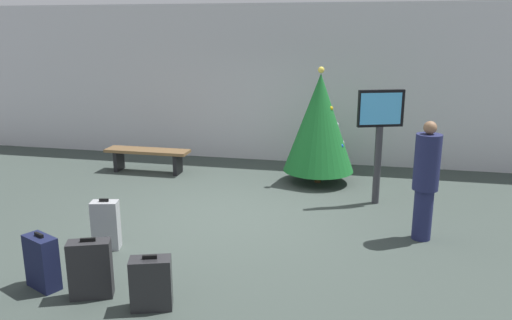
{
  "coord_description": "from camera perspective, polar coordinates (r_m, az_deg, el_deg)",
  "views": [
    {
      "loc": [
        2.06,
        -7.37,
        2.87
      ],
      "look_at": [
        0.41,
        0.09,
        0.9
      ],
      "focal_mm": 35.64,
      "sensor_mm": 36.0,
      "label": 1
    }
  ],
  "objects": [
    {
      "name": "waiting_bench",
      "position": [
        10.68,
        -12.07,
        0.59
      ],
      "size": [
        1.74,
        0.44,
        0.48
      ],
      "color": "brown",
      "rests_on": "ground_plane"
    },
    {
      "name": "ground_plane",
      "position": [
        8.17,
        -2.99,
        -6.13
      ],
      "size": [
        16.0,
        16.0,
        0.0
      ],
      "primitive_type": "plane",
      "color": "#38423D"
    },
    {
      "name": "suitcase_2",
      "position": [
        5.6,
        -11.69,
        -13.41
      ],
      "size": [
        0.48,
        0.36,
        0.6
      ],
      "color": "#232326",
      "rests_on": "ground_plane"
    },
    {
      "name": "traveller_0",
      "position": [
        7.35,
        18.52,
        -1.99
      ],
      "size": [
        0.43,
        0.43,
        1.68
      ],
      "color": "#1E234C",
      "rests_on": "ground_plane"
    },
    {
      "name": "suitcase_0",
      "position": [
        6.35,
        -22.89,
        -10.52
      ],
      "size": [
        0.47,
        0.37,
        0.66
      ],
      "color": "#141938",
      "rests_on": "ground_plane"
    },
    {
      "name": "holiday_tree",
      "position": [
        9.64,
        7.14,
        4.17
      ],
      "size": [
        1.34,
        1.34,
        2.21
      ],
      "color": "#4C3319",
      "rests_on": "ground_plane"
    },
    {
      "name": "flight_info_kiosk",
      "position": [
        8.59,
        13.72,
        3.65
      ],
      "size": [
        0.75,
        0.34,
        1.93
      ],
      "color": "#333338",
      "rests_on": "ground_plane"
    },
    {
      "name": "back_wall",
      "position": [
        11.28,
        1.88,
        8.53
      ],
      "size": [
        16.0,
        0.2,
        3.41
      ],
      "primitive_type": "cube",
      "color": "silver",
      "rests_on": "ground_plane"
    },
    {
      "name": "suitcase_1",
      "position": [
        5.96,
        -18.09,
        -11.57
      ],
      "size": [
        0.5,
        0.35,
        0.69
      ],
      "color": "#232326",
      "rests_on": "ground_plane"
    },
    {
      "name": "suitcase_3",
      "position": [
        7.13,
        -16.5,
        -7.01
      ],
      "size": [
        0.39,
        0.27,
        0.7
      ],
      "color": "#9EA0A5",
      "rests_on": "ground_plane"
    }
  ]
}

